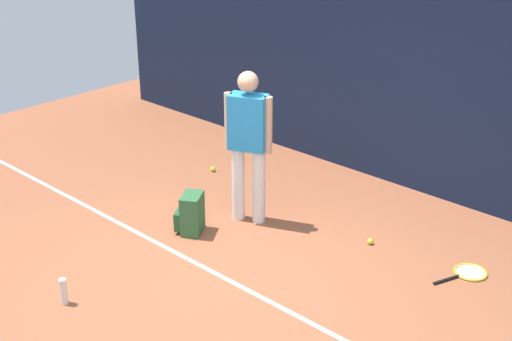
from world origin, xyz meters
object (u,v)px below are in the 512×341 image
object	(u,v)px
tennis_player	(248,139)
tennis_ball_by_fence	(213,169)
water_bottle	(64,291)
tennis_racket	(468,273)
backpack	(191,214)
tennis_ball_mid_court	(370,241)

from	to	relation	value
tennis_player	tennis_ball_by_fence	bearing A→B (deg)	-51.47
tennis_ball_by_fence	water_bottle	bearing A→B (deg)	-68.79
water_bottle	tennis_racket	bearing A→B (deg)	50.24
tennis_racket	water_bottle	world-z (taller)	water_bottle
backpack	tennis_ball_mid_court	distance (m)	1.91
backpack	tennis_ball_mid_court	size ratio (longest dim) A/B	6.67
tennis_ball_by_fence	water_bottle	size ratio (longest dim) A/B	0.26
tennis_racket	tennis_ball_mid_court	world-z (taller)	tennis_ball_mid_court
tennis_ball_by_fence	tennis_ball_mid_court	world-z (taller)	same
backpack	water_bottle	size ratio (longest dim) A/B	1.74
tennis_player	tennis_racket	bearing A→B (deg)	171.02
tennis_ball_mid_court	water_bottle	size ratio (longest dim) A/B	0.26
tennis_player	tennis_ball_by_fence	distance (m)	1.69
tennis_player	tennis_racket	size ratio (longest dim) A/B	2.67
water_bottle	backpack	bearing A→B (deg)	95.37
tennis_player	tennis_ball_mid_court	world-z (taller)	tennis_player
tennis_racket	tennis_ball_by_fence	bearing A→B (deg)	109.73
tennis_ball_by_fence	tennis_ball_mid_court	bearing A→B (deg)	-4.41
backpack	tennis_ball_mid_court	world-z (taller)	backpack
tennis_ball_mid_court	tennis_ball_by_fence	bearing A→B (deg)	175.59
tennis_racket	tennis_ball_by_fence	size ratio (longest dim) A/B	9.63
tennis_player	tennis_ball_mid_court	size ratio (longest dim) A/B	25.76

